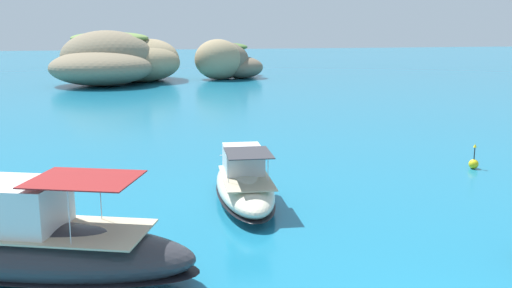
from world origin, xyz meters
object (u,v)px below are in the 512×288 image
object	(u,v)px
islet_large	(124,60)
motorboat_cream	(244,183)
channel_buoy	(474,163)
islet_small	(227,61)
motorboat_charcoal	(32,246)

from	to	relation	value
islet_large	motorboat_cream	bearing A→B (deg)	-85.11
motorboat_cream	channel_buoy	distance (m)	14.61
islet_large	channel_buoy	size ratio (longest dim) A/B	17.18
islet_small	channel_buoy	bearing A→B (deg)	-86.81
islet_small	motorboat_cream	size ratio (longest dim) A/B	1.69
motorboat_cream	channel_buoy	size ratio (longest dim) A/B	5.94
islet_large	motorboat_cream	size ratio (longest dim) A/B	2.89
motorboat_cream	islet_large	bearing A→B (deg)	94.89
islet_small	motorboat_cream	xyz separation A→B (m)	(-10.90, -63.97, -1.93)
islet_small	motorboat_charcoal	world-z (taller)	islet_small
motorboat_charcoal	channel_buoy	distance (m)	24.67
islet_small	motorboat_charcoal	distance (m)	73.14
motorboat_charcoal	motorboat_cream	size ratio (longest dim) A/B	1.31
motorboat_charcoal	islet_small	bearing A→B (deg)	74.64
motorboat_charcoal	motorboat_cream	distance (m)	10.70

